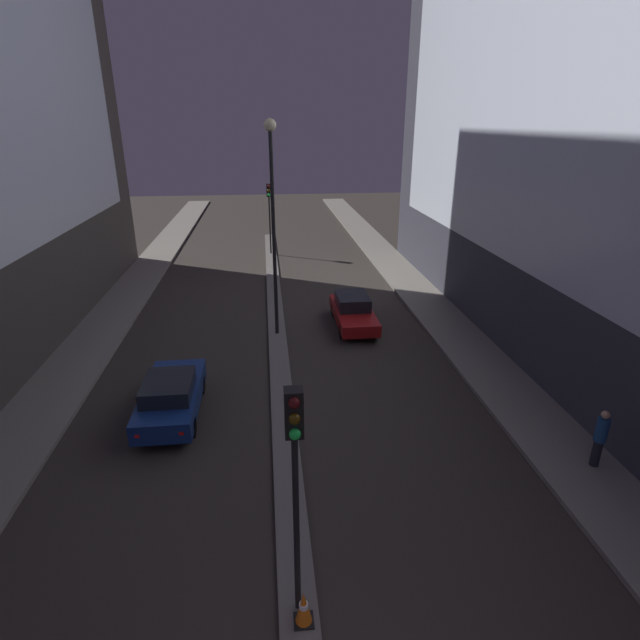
% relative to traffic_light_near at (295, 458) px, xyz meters
% --- Properties ---
extents(building_right, '(6.01, 33.00, 22.74)m').
position_rel_traffic_light_near_xyz_m(building_right, '(12.41, 12.11, 7.62)').
color(building_right, '#383842').
rests_on(building_right, ground).
extents(median_strip, '(0.80, 38.95, 0.12)m').
position_rel_traffic_light_near_xyz_m(median_strip, '(0.00, 16.09, -3.70)').
color(median_strip, '#66605B').
rests_on(median_strip, ground).
extents(traffic_light_near, '(0.32, 0.42, 4.98)m').
position_rel_traffic_light_near_xyz_m(traffic_light_near, '(0.00, 0.00, 0.00)').
color(traffic_light_near, black).
rests_on(traffic_light_near, median_strip).
extents(traffic_light_mid, '(0.32, 0.42, 4.98)m').
position_rel_traffic_light_near_xyz_m(traffic_light_mid, '(0.00, 29.03, 0.00)').
color(traffic_light_mid, black).
rests_on(traffic_light_mid, median_strip).
extents(street_lamp, '(0.50, 0.50, 9.18)m').
position_rel_traffic_light_near_xyz_m(street_lamp, '(0.00, 14.02, 2.40)').
color(street_lamp, black).
rests_on(street_lamp, median_strip).
extents(traffic_cone_far, '(0.39, 0.39, 0.75)m').
position_rel_traffic_light_near_xyz_m(traffic_cone_far, '(0.09, -0.31, -3.27)').
color(traffic_cone_far, black).
rests_on(traffic_cone_far, median_strip).
extents(car_left_lane, '(1.80, 4.37, 1.49)m').
position_rel_traffic_light_near_xyz_m(car_left_lane, '(-3.67, 7.65, -3.00)').
color(car_left_lane, navy).
rests_on(car_left_lane, ground).
extents(car_right_lane, '(1.73, 4.51, 1.47)m').
position_rel_traffic_light_near_xyz_m(car_right_lane, '(3.67, 14.84, -3.02)').
color(car_right_lane, maroon).
rests_on(car_right_lane, ground).
extents(pedestrian_on_right_sidewalk, '(0.33, 0.33, 1.76)m').
position_rel_traffic_light_near_xyz_m(pedestrian_on_right_sidewalk, '(8.61, 3.50, -2.66)').
color(pedestrian_on_right_sidewalk, black).
rests_on(pedestrian_on_right_sidewalk, sidewalk_right).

